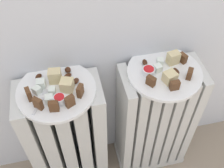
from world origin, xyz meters
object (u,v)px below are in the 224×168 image
radiator_right (154,122)px  jam_bowl_left (60,99)px  jam_bowl_right (148,71)px  plate_right (164,72)px  fork (42,100)px  radiator_left (68,138)px  plate_left (56,90)px

radiator_right → jam_bowl_left: 0.47m
jam_bowl_left → jam_bowl_right: bearing=10.8°
plate_right → fork: size_ratio=2.67×
radiator_right → plate_right: 0.29m
fork → plate_right: bearing=4.8°
radiator_left → radiator_right: bearing=0.0°
radiator_right → fork: fork is taller
plate_left → jam_bowl_right: 0.30m
radiator_left → jam_bowl_left: size_ratio=15.45×
fork → radiator_right: bearing=4.8°
radiator_left → plate_left: bearing=0.0°
plate_left → plate_right: 0.35m
fork → radiator_left: bearing=36.7°
radiator_left → jam_bowl_left: bearing=-81.7°
radiator_right → fork: (-0.40, -0.03, 0.30)m
radiator_right → jam_bowl_right: 0.31m
radiator_left → fork: 0.30m
plate_left → jam_bowl_right: size_ratio=5.98×
radiator_right → jam_bowl_left: size_ratio=15.45×
radiator_left → radiator_right: (0.35, 0.00, -0.00)m
radiator_left → jam_bowl_right: size_ratio=13.56×
jam_bowl_left → fork: jam_bowl_left is taller
plate_left → jam_bowl_right: bearing=0.3°
jam_bowl_left → fork: bearing=158.8°
plate_left → fork: fork is taller
plate_left → fork: size_ratio=2.67×
radiator_right → jam_bowl_left: bearing=-171.2°
radiator_left → jam_bowl_right: 0.43m
radiator_left → plate_right: (0.35, 0.00, 0.29)m
jam_bowl_right → plate_right: bearing=-1.4°
radiator_left → jam_bowl_right: bearing=0.3°
radiator_left → plate_left: size_ratio=2.27×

